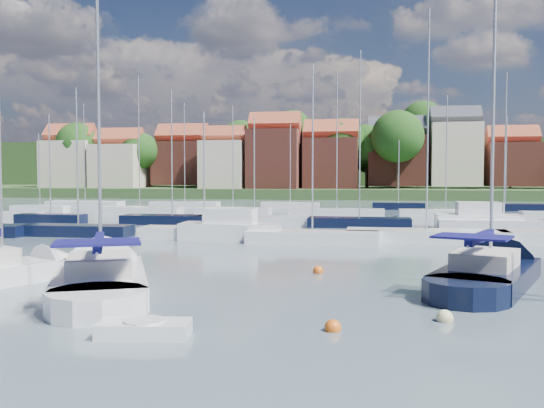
# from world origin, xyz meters

# --- Properties ---
(ground) EXTENTS (260.00, 260.00, 0.00)m
(ground) POSITION_xyz_m (0.00, 40.00, 0.00)
(ground) COLOR #485861
(ground) RESTS_ON ground
(sailboat_left) EXTENTS (6.79, 9.65, 13.14)m
(sailboat_left) POSITION_xyz_m (-10.91, 2.54, 0.36)
(sailboat_left) COLOR silver
(sailboat_left) RESTS_ON ground
(sailboat_centre) EXTENTS (8.30, 13.16, 17.43)m
(sailboat_centre) POSITION_xyz_m (-6.78, 2.49, 0.35)
(sailboat_centre) COLOR silver
(sailboat_centre) RESTS_ON ground
(sailboat_navy) EXTENTS (7.36, 12.37, 16.65)m
(sailboat_navy) POSITION_xyz_m (9.92, 6.15, 0.35)
(sailboat_navy) COLOR black
(sailboat_navy) RESTS_ON ground
(tender) EXTENTS (2.79, 1.59, 0.57)m
(tender) POSITION_xyz_m (-1.94, -5.04, 0.22)
(tender) COLOR silver
(tender) RESTS_ON ground
(buoy_b) EXTENTS (0.50, 0.50, 0.50)m
(buoy_b) POSITION_xyz_m (-6.01, -2.64, 0.00)
(buoy_b) COLOR #D85914
(buoy_b) RESTS_ON ground
(buoy_c) EXTENTS (0.46, 0.46, 0.46)m
(buoy_c) POSITION_xyz_m (-6.30, -1.20, 0.00)
(buoy_c) COLOR #D85914
(buoy_c) RESTS_ON ground
(buoy_d) EXTENTS (0.50, 0.50, 0.50)m
(buoy_d) POSITION_xyz_m (3.43, -3.52, 0.00)
(buoy_d) COLOR #D85914
(buoy_d) RESTS_ON ground
(buoy_e) EXTENTS (0.50, 0.50, 0.50)m
(buoy_e) POSITION_xyz_m (2.07, 6.89, 0.00)
(buoy_e) COLOR #D85914
(buoy_e) RESTS_ON ground
(buoy_f) EXTENTS (0.54, 0.54, 0.54)m
(buoy_f) POSITION_xyz_m (6.89, -1.74, 0.00)
(buoy_f) COLOR beige
(buoy_f) RESTS_ON ground
(marina_field) EXTENTS (79.62, 41.41, 15.93)m
(marina_field) POSITION_xyz_m (1.91, 35.15, 0.43)
(marina_field) COLOR silver
(marina_field) RESTS_ON ground
(far_shore_town) EXTENTS (212.46, 90.00, 22.27)m
(far_shore_town) POSITION_xyz_m (2.23, 132.67, 4.61)
(far_shore_town) COLOR #334C26
(far_shore_town) RESTS_ON ground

